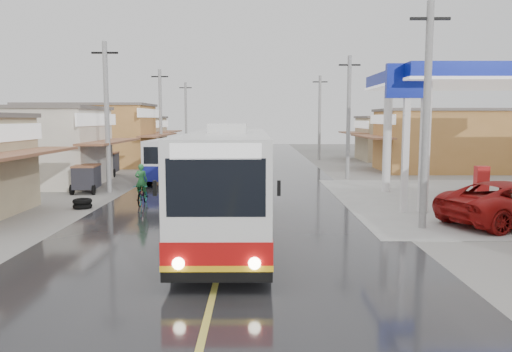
# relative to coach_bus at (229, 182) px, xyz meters

# --- Properties ---
(ground) EXTENTS (120.00, 120.00, 0.00)m
(ground) POSITION_rel_coach_bus_xyz_m (-0.06, 0.93, -1.83)
(ground) COLOR slate
(ground) RESTS_ON ground
(road) EXTENTS (12.00, 90.00, 0.02)m
(road) POSITION_rel_coach_bus_xyz_m (-0.06, 15.93, -1.82)
(road) COLOR black
(road) RESTS_ON ground
(centre_line) EXTENTS (0.15, 90.00, 0.01)m
(centre_line) POSITION_rel_coach_bus_xyz_m (-0.06, 15.93, -1.80)
(centre_line) COLOR #D8CC4C
(centre_line) RESTS_ON road
(shopfronts_left) EXTENTS (11.00, 44.00, 5.20)m
(shopfronts_left) POSITION_rel_coach_bus_xyz_m (-13.06, 18.93, -1.83)
(shopfronts_left) COLOR tan
(shopfronts_left) RESTS_ON ground
(shopfronts_right) EXTENTS (11.00, 44.00, 4.80)m
(shopfronts_right) POSITION_rel_coach_bus_xyz_m (14.94, 12.93, -1.83)
(shopfronts_right) COLOR beige
(shopfronts_right) RESTS_ON ground
(utility_poles_left) EXTENTS (1.60, 50.00, 8.00)m
(utility_poles_left) POSITION_rel_coach_bus_xyz_m (-7.06, 16.93, -1.83)
(utility_poles_left) COLOR gray
(utility_poles_left) RESTS_ON ground
(utility_poles_right) EXTENTS (1.60, 36.00, 8.00)m
(utility_poles_right) POSITION_rel_coach_bus_xyz_m (6.94, 15.93, -1.83)
(utility_poles_right) COLOR gray
(utility_poles_right) RESTS_ON ground
(coach_bus) EXTENTS (2.87, 12.15, 3.78)m
(coach_bus) POSITION_rel_coach_bus_xyz_m (0.00, 0.00, 0.00)
(coach_bus) COLOR silver
(coach_bus) RESTS_ON road
(second_bus) EXTENTS (2.63, 8.11, 2.65)m
(second_bus) POSITION_rel_coach_bus_xyz_m (-4.36, 15.36, -0.39)
(second_bus) COLOR silver
(second_bus) RESTS_ON road
(cyclist) EXTENTS (0.64, 1.78, 1.91)m
(cyclist) POSITION_rel_coach_bus_xyz_m (-4.34, 5.92, -1.20)
(cyclist) COLOR black
(cyclist) RESTS_ON ground
(tricycle_near) EXTENTS (1.45, 1.97, 1.51)m
(tricycle_near) POSITION_rel_coach_bus_xyz_m (-8.18, 9.63, -0.97)
(tricycle_near) COLOR #26262D
(tricycle_near) RESTS_ON ground
(tricycle_far) EXTENTS (1.57, 2.15, 1.64)m
(tricycle_far) POSITION_rel_coach_bus_xyz_m (-9.42, 17.58, -0.89)
(tricycle_far) COLOR #26262D
(tricycle_far) RESTS_ON ground
(tyre_stack) EXTENTS (0.84, 0.84, 0.43)m
(tyre_stack) POSITION_rel_coach_bus_xyz_m (-6.79, 4.96, -1.61)
(tyre_stack) COLOR black
(tyre_stack) RESTS_ON ground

